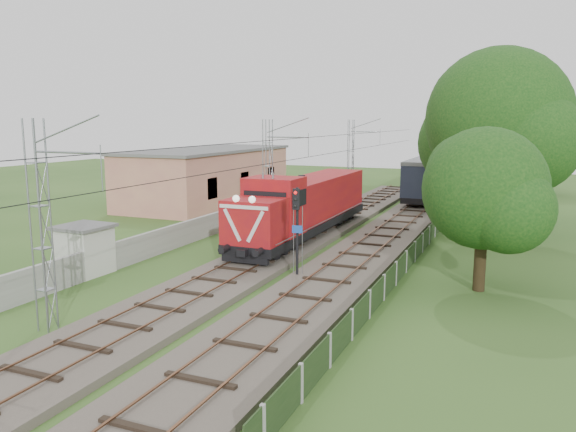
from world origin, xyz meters
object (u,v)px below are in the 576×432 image
at_px(relay_hut, 85,249).
at_px(coach_rake, 470,153).
at_px(locomotive, 304,205).
at_px(signal_post, 297,217).

bearing_deg(relay_hut, coach_rake, 80.53).
bearing_deg(relay_hut, locomotive, 59.38).
bearing_deg(locomotive, relay_hut, -120.62).
relative_size(locomotive, signal_post, 3.83).
distance_m(coach_rake, signal_post, 71.28).
bearing_deg(signal_post, locomotive, 109.05).
relative_size(signal_post, relay_hut, 1.79).
distance_m(locomotive, signal_post, 9.98).
bearing_deg(locomotive, signal_post, -70.95).
bearing_deg(coach_rake, signal_post, -91.41).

